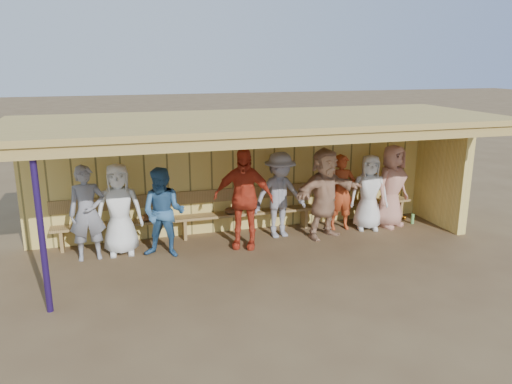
% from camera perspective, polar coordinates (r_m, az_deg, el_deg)
% --- Properties ---
extents(ground, '(90.00, 90.00, 0.00)m').
position_cam_1_polar(ground, '(9.50, 0.61, -6.65)').
color(ground, brown).
rests_on(ground, ground).
extents(player_a, '(0.65, 0.45, 1.72)m').
position_cam_1_polar(player_a, '(9.32, -18.73, -2.30)').
color(player_a, gray).
rests_on(player_a, ground).
extents(player_b, '(0.85, 0.56, 1.70)m').
position_cam_1_polar(player_b, '(9.41, -15.37, -1.93)').
color(player_b, white).
rests_on(player_b, ground).
extents(player_c, '(0.99, 0.90, 1.65)m').
position_cam_1_polar(player_c, '(9.12, -10.51, -2.36)').
color(player_c, '#356492').
rests_on(player_c, ground).
extents(player_d, '(1.22, 0.89, 1.93)m').
position_cam_1_polar(player_d, '(9.38, -1.47, -0.72)').
color(player_d, red).
rests_on(player_d, ground).
extents(player_e, '(1.19, 0.77, 1.74)m').
position_cam_1_polar(player_e, '(9.97, 2.73, -0.35)').
color(player_e, gray).
rests_on(player_e, ground).
extents(player_f, '(1.78, 1.07, 1.83)m').
position_cam_1_polar(player_f, '(10.02, 7.85, -0.14)').
color(player_f, tan).
rests_on(player_f, ground).
extents(player_g, '(0.63, 0.46, 1.60)m').
position_cam_1_polar(player_g, '(10.59, 9.73, -0.04)').
color(player_g, '#B7431D').
rests_on(player_g, ground).
extents(player_h, '(1.02, 0.86, 1.78)m').
position_cam_1_polar(player_h, '(10.97, 15.26, 0.64)').
color(player_h, tan).
rests_on(player_h, ground).
extents(player_extra, '(0.90, 0.73, 1.60)m').
position_cam_1_polar(player_extra, '(10.70, 12.79, -0.04)').
color(player_extra, silver).
rests_on(player_extra, ground).
extents(dugout_structure, '(8.80, 3.20, 2.50)m').
position_cam_1_polar(dugout_structure, '(9.78, 1.63, 4.31)').
color(dugout_structure, '#E5C761').
rests_on(dugout_structure, ground).
extents(bench, '(7.60, 0.34, 0.93)m').
position_cam_1_polar(bench, '(10.34, -1.21, -1.75)').
color(bench, '#A17E45').
rests_on(bench, ground).
extents(dugout_equipment, '(5.84, 0.62, 0.80)m').
position_cam_1_polar(dugout_equipment, '(10.21, -1.48, -2.19)').
color(dugout_equipment, gold).
rests_on(dugout_equipment, ground).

